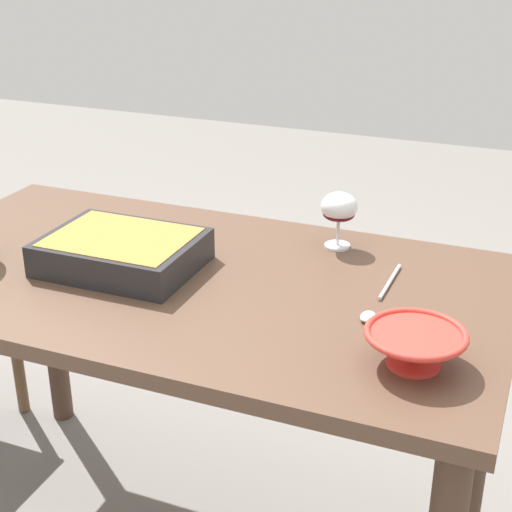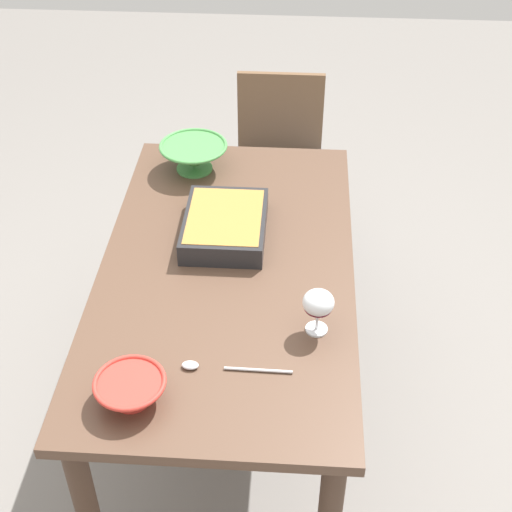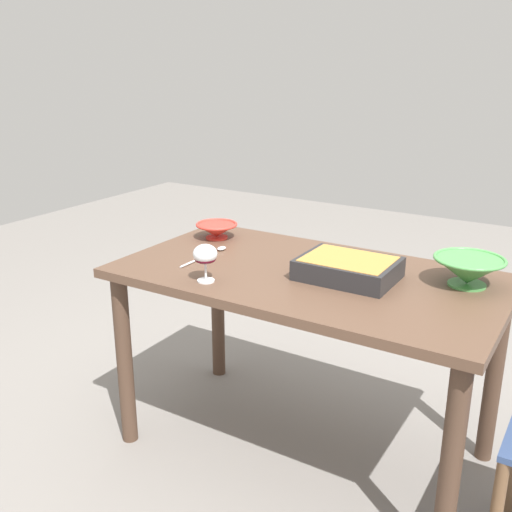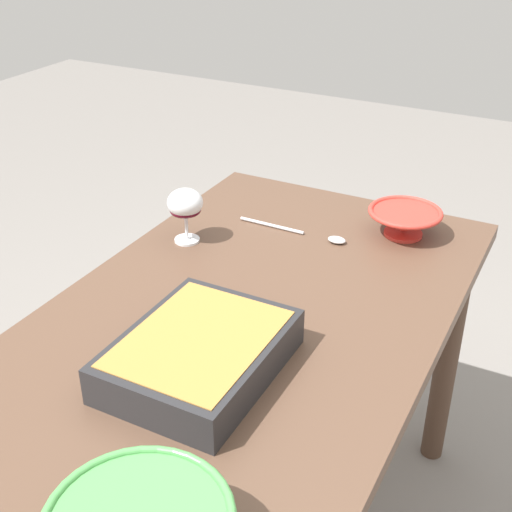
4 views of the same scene
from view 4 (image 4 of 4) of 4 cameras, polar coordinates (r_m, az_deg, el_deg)
dining_table at (r=1.43m, az=-1.93°, el=-9.28°), size 1.39×0.76×0.75m
wine_glass at (r=1.63m, az=-5.86°, el=4.15°), size 0.09×0.09×0.14m
casserole_dish at (r=1.23m, az=-4.69°, el=-7.95°), size 0.33×0.25×0.07m
mixing_bowl at (r=1.71m, az=12.16°, el=2.88°), size 0.18×0.18×0.07m
serving_spoon at (r=1.69m, az=4.61°, el=1.80°), size 0.03×0.29×0.01m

